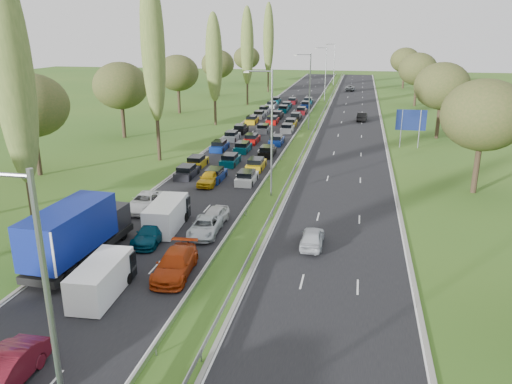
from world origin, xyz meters
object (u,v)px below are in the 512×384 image
Objects in this scene: blue_lorry at (78,232)px; info_sign at (27,243)px; white_van_front at (103,277)px; white_van_rear at (168,214)px; near_car_2 at (145,202)px; direction_sign at (411,122)px.

blue_lorry reaches higher than info_sign.
blue_lorry reaches higher than white_van_front.
blue_lorry is 8.09m from white_van_rear.
white_van_front is 0.95× the size of white_van_rear.
direction_sign is at bearing 48.49° from near_car_2.
blue_lorry is 5.52m from white_van_front.
direction_sign reaches higher than white_van_front.
direction_sign is (25.23, 30.90, 2.82)m from near_car_2.
info_sign is (-3.57, -11.59, 0.63)m from near_car_2.
near_car_2 is 0.52× the size of blue_lorry.
white_van_rear is (3.66, 7.14, -1.02)m from blue_lorry.
white_van_rear is at bearing 87.85° from white_van_front.
info_sign is (-3.48, -0.82, -0.80)m from blue_lorry.
info_sign is at bearing -109.38° from near_car_2.
white_van_front is at bearing -42.70° from blue_lorry.
blue_lorry is 1.79× the size of white_van_rear.
near_car_2 is at bearing -129.23° from direction_sign.
direction_sign is at bearing 61.73° from white_van_front.
blue_lorry is 3.66m from info_sign.
info_sign is 51.38m from direction_sign.
direction_sign is (21.66, 34.54, 2.42)m from white_van_rear.
near_car_2 is 10.87m from blue_lorry.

